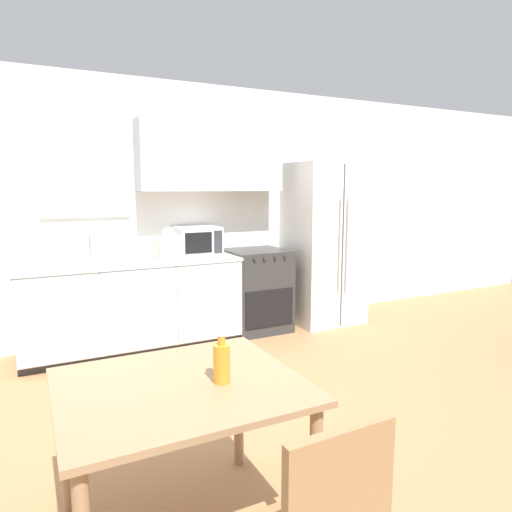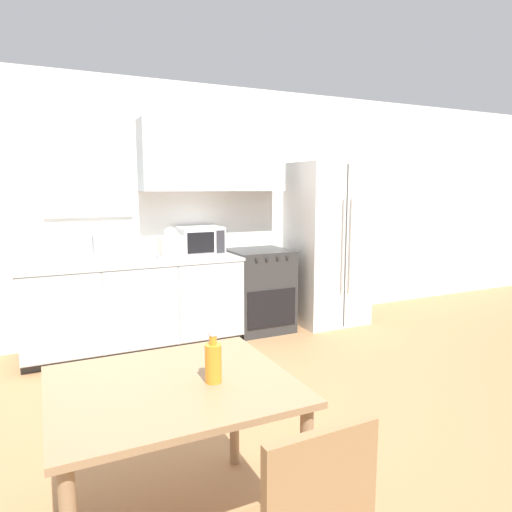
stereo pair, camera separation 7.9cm
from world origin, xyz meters
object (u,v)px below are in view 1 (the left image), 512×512
Objects in this scene: microwave at (198,241)px; dining_table at (181,405)px; drink_bottle at (222,362)px; oven_range at (256,290)px; refrigerator at (324,243)px; coffee_mug at (150,258)px.

dining_table is (-1.06, -2.73, -0.40)m from microwave.
drink_bottle is at bearing -23.25° from dining_table.
oven_range is at bearing -8.74° from microwave.
dining_table is at bearing -122.98° from oven_range.
dining_table is at bearing -134.97° from refrigerator.
refrigerator reaches higher than coffee_mug.
oven_range reaches higher than dining_table.
drink_bottle is (-0.29, -2.45, -0.10)m from coffee_mug.
coffee_mug is at bearing 83.18° from drink_bottle.
microwave is 1.92× the size of drink_bottle.
dining_table is (-0.46, -2.37, -0.30)m from coffee_mug.
coffee_mug is 2.44m from dining_table.
drink_bottle is at bearing -96.82° from coffee_mug.
drink_bottle is (-0.89, -2.80, -0.20)m from microwave.
coffee_mug is at bearing -174.33° from refrigerator.
coffee_mug is 2.46m from drink_bottle.
microwave is at bearing 30.85° from coffee_mug.
refrigerator is at bearing -2.93° from oven_range.
refrigerator is at bearing 5.67° from coffee_mug.
microwave is 2.95m from dining_table.
microwave reaches higher than drink_bottle.
dining_table is (-1.71, -2.63, 0.18)m from oven_range.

